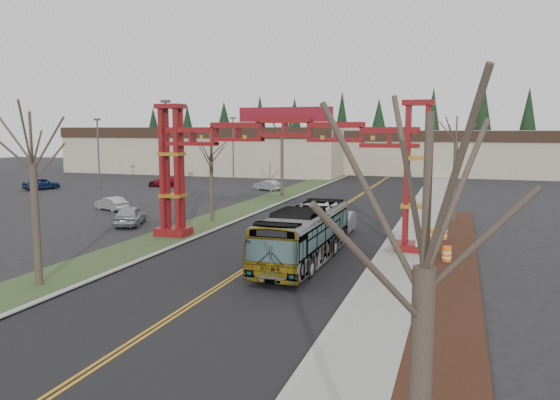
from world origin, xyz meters
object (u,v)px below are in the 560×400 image
at_px(retail_building_east, 459,152).
at_px(silver_sedan, 340,223).
at_px(parked_car_near_a, 130,215).
at_px(parked_car_far_a, 268,185).
at_px(bare_tree_median_mid, 211,156).
at_px(light_pole_mid, 98,149).
at_px(parked_car_mid_a, 166,181).
at_px(parked_car_mid_b, 41,184).
at_px(light_pole_far, 233,143).
at_px(bare_tree_right_near, 424,270).
at_px(bare_tree_right_far, 456,143).
at_px(light_pole_near, 167,143).
at_px(barrel_south, 447,255).
at_px(parked_car_near_b, 111,204).
at_px(gateway_arch, 285,150).
at_px(retail_building_west, 216,149).
at_px(bare_tree_median_near, 32,164).
at_px(bare_tree_median_far, 282,135).
at_px(barrel_north, 443,233).
at_px(barrel_mid, 431,237).
at_px(street_sign, 421,247).
at_px(transit_bus, 304,235).

bearing_deg(retail_building_east, silver_sedan, -97.34).
distance_m(parked_car_near_a, parked_car_far_a, 25.51).
relative_size(retail_building_east, parked_car_near_a, 8.50).
bearing_deg(bare_tree_median_mid, light_pole_mid, 143.63).
xyz_separation_m(parked_car_mid_a, parked_car_mid_b, (-12.42, -7.78, 0.07)).
relative_size(retail_building_east, light_pole_far, 4.26).
bearing_deg(bare_tree_right_near, retail_building_east, 90.00).
height_order(bare_tree_right_far, light_pole_near, light_pole_near).
bearing_deg(barrel_south, parked_car_near_b, 159.64).
relative_size(gateway_arch, light_pole_near, 1.80).
bearing_deg(parked_car_mid_a, barrel_south, 42.05).
xyz_separation_m(retail_building_west, parked_car_near_a, (16.77, -51.19, -3.00)).
relative_size(parked_car_mid_a, bare_tree_median_near, 0.56).
relative_size(retail_building_west, bare_tree_right_near, 6.13).
distance_m(retail_building_east, parked_car_far_a, 39.97).
bearing_deg(parked_car_far_a, bare_tree_right_far, 76.90).
distance_m(parked_car_far_a, bare_tree_median_mid, 22.81).
distance_m(bare_tree_median_near, bare_tree_median_mid, 18.61).
distance_m(bare_tree_median_mid, bare_tree_right_near, 35.73).
bearing_deg(retail_building_east, barrel_south, -90.10).
height_order(gateway_arch, bare_tree_right_far, gateway_arch).
bearing_deg(bare_tree_median_near, parked_car_mid_b, 131.72).
height_order(retail_building_east, silver_sedan, retail_building_east).
relative_size(parked_car_mid_a, bare_tree_median_far, 0.50).
height_order(retail_building_west, parked_car_near_b, retail_building_west).
xyz_separation_m(retail_building_east, barrel_north, (-0.52, -57.72, -3.00)).
distance_m(parked_car_far_a, barrel_north, 31.67).
distance_m(parked_car_near_b, barrel_mid, 28.73).
bearing_deg(parked_car_mid_a, street_sign, 37.74).
bearing_deg(silver_sedan, light_pole_far, 122.69).
height_order(transit_bus, parked_car_mid_a, transit_bus).
height_order(parked_car_mid_a, barrel_north, parked_car_mid_a).
height_order(transit_bus, light_pole_mid, light_pole_mid).
xyz_separation_m(retail_building_east, light_pole_near, (-27.56, -46.03, 2.33)).
relative_size(gateway_arch, parked_car_near_a, 4.07).
bearing_deg(street_sign, barrel_mid, 89.37).
height_order(bare_tree_median_far, street_sign, bare_tree_median_far).
relative_size(retail_building_west, barrel_south, 49.50).
height_order(bare_tree_median_near, bare_tree_median_far, bare_tree_median_far).
xyz_separation_m(bare_tree_median_far, light_pole_mid, (-22.99, -0.73, -1.74)).
bearing_deg(light_pole_far, barrel_mid, -51.74).
bearing_deg(barrel_south, parked_car_mid_a, 139.10).
xyz_separation_m(parked_car_near_a, light_pole_far, (-7.73, 37.76, 4.40)).
bearing_deg(retail_building_west, gateway_arch, -60.93).
bearing_deg(barrel_mid, parked_car_mid_a, 142.99).
xyz_separation_m(parked_car_mid_b, light_pole_far, (16.47, 20.04, 4.44)).
xyz_separation_m(parked_car_mid_b, barrel_north, (46.92, -16.26, -0.21)).
bearing_deg(bare_tree_median_near, gateway_arch, 57.41).
height_order(parked_car_near_a, light_pole_mid, light_pole_mid).
height_order(parked_car_near_b, parked_car_mid_b, parked_car_mid_b).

